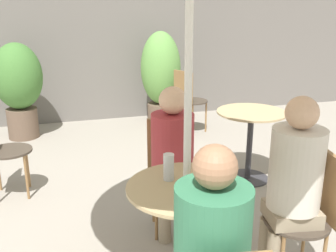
{
  "coord_description": "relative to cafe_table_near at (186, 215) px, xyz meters",
  "views": [
    {
      "loc": [
        -0.47,
        -2.06,
        1.76
      ],
      "look_at": [
        0.21,
        0.33,
        0.98
      ],
      "focal_mm": 42.0,
      "sensor_mm": 36.0,
      "label": 1
    }
  ],
  "objects": [
    {
      "name": "beer_glass_1",
      "position": [
        0.06,
        -0.12,
        0.27
      ],
      "size": [
        0.07,
        0.07,
        0.15
      ],
      "color": "#B28433",
      "rests_on": "cafe_table_near"
    },
    {
      "name": "seated_person_1",
      "position": [
        0.65,
        -0.11,
        0.21
      ],
      "size": [
        0.35,
        0.32,
        1.26
      ],
      "rotation": [
        0.0,
        0.0,
        4.55
      ],
      "color": "gray",
      "rests_on": "ground_plane"
    },
    {
      "name": "bistro_chair_2",
      "position": [
        0.13,
        0.79,
        0.0
      ],
      "size": [
        0.41,
        0.44,
        0.89
      ],
      "rotation": [
        0.0,
        0.0,
        -0.16
      ],
      "color": "#42382D",
      "rests_on": "ground_plane"
    },
    {
      "name": "seated_person_2",
      "position": [
        0.11,
        0.64,
        0.18
      ],
      "size": [
        0.32,
        0.35,
        1.19
      ],
      "rotation": [
        0.0,
        0.0,
        -0.16
      ],
      "color": "gray",
      "rests_on": "ground_plane"
    },
    {
      "name": "cafe_table_far",
      "position": [
        1.16,
        1.41,
        -0.01
      ],
      "size": [
        0.69,
        0.69,
        0.73
      ],
      "color": "#2D2D33",
      "rests_on": "ground_plane"
    },
    {
      "name": "potted_plant_0",
      "position": [
        -1.18,
        3.46,
        0.21
      ],
      "size": [
        0.64,
        0.64,
        1.28
      ],
      "color": "brown",
      "rests_on": "ground_plane"
    },
    {
      "name": "bistro_chair_3",
      "position": [
        1.04,
        3.02,
        0.0
      ],
      "size": [
        0.46,
        0.45,
        0.89
      ],
      "rotation": [
        0.0,
        0.0,
        2.0
      ],
      "color": "#42382D",
      "rests_on": "ground_plane"
    },
    {
      "name": "beer_glass_0",
      "position": [
        -0.08,
        0.11,
        0.28
      ],
      "size": [
        0.07,
        0.07,
        0.17
      ],
      "color": "silver",
      "rests_on": "cafe_table_near"
    },
    {
      "name": "potted_plant_1",
      "position": [
        0.8,
        3.57,
        0.23
      ],
      "size": [
        0.59,
        0.59,
        1.38
      ],
      "color": "brown",
      "rests_on": "ground_plane"
    },
    {
      "name": "bistro_chair_1",
      "position": [
        0.79,
        -0.13,
        0.0
      ],
      "size": [
        0.44,
        0.41,
        0.89
      ],
      "rotation": [
        0.0,
        0.0,
        -1.74
      ],
      "color": "#42382D",
      "rests_on": "ground_plane"
    },
    {
      "name": "cafe_table_near",
      "position": [
        0.0,
        0.0,
        0.0
      ],
      "size": [
        0.72,
        0.72,
        0.73
      ],
      "color": "#2D2D33",
      "rests_on": "ground_plane"
    },
    {
      "name": "storefront_wall",
      "position": [
        -0.21,
        4.07,
        0.97
      ],
      "size": [
        10.0,
        0.06,
        3.0
      ],
      "color": "slate",
      "rests_on": "ground_plane"
    }
  ]
}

